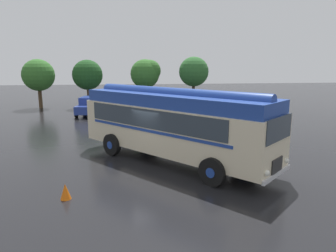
{
  "coord_description": "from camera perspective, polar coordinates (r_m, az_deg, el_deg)",
  "views": [
    {
      "loc": [
        -1.34,
        -13.67,
        4.48
      ],
      "look_at": [
        0.65,
        1.38,
        1.4
      ],
      "focal_mm": 32.0,
      "sensor_mm": 36.0,
      "label": 1
    }
  ],
  "objects": [
    {
      "name": "car_near_left",
      "position": [
        28.38,
        -14.63,
        3.74
      ],
      "size": [
        2.37,
        4.39,
        1.66
      ],
      "color": "navy",
      "rests_on": "ground"
    },
    {
      "name": "tree_left_of_centre",
      "position": [
        33.61,
        -15.21,
        9.48
      ],
      "size": [
        3.2,
        3.2,
        5.09
      ],
      "color": "#4C3823",
      "rests_on": "ground"
    },
    {
      "name": "tree_far_left",
      "position": [
        34.58,
        -23.34,
        8.91
      ],
      "size": [
        3.32,
        3.32,
        5.15
      ],
      "color": "#4C3823",
      "rests_on": "ground"
    },
    {
      "name": "tree_right_of_centre",
      "position": [
        34.27,
        5.11,
        10.25
      ],
      "size": [
        3.32,
        3.32,
        5.46
      ],
      "color": "#4C3823",
      "rests_on": "ground"
    },
    {
      "name": "traffic_cone",
      "position": [
        10.98,
        -18.95,
        -11.71
      ],
      "size": [
        0.36,
        0.36,
        0.55
      ],
      "primitive_type": "cone",
      "color": "orange",
      "rests_on": "ground"
    },
    {
      "name": "car_mid_left",
      "position": [
        27.63,
        -8.86,
        3.77
      ],
      "size": [
        2.16,
        4.3,
        1.66
      ],
      "color": "#4C5156",
      "rests_on": "ground"
    },
    {
      "name": "car_mid_right",
      "position": [
        28.8,
        -2.8,
        4.2
      ],
      "size": [
        2.0,
        4.22,
        1.66
      ],
      "color": "navy",
      "rests_on": "ground"
    },
    {
      "name": "tree_centre",
      "position": [
        34.62,
        -4.13,
        10.02
      ],
      "size": [
        3.45,
        3.29,
        5.18
      ],
      "color": "#4C3823",
      "rests_on": "ground"
    },
    {
      "name": "vintage_bus",
      "position": [
        13.93,
        0.84,
        0.77
      ],
      "size": [
        8.48,
        9.2,
        3.49
      ],
      "color": "beige",
      "rests_on": "ground"
    },
    {
      "name": "ground_plane",
      "position": [
        14.45,
        -1.84,
        -6.6
      ],
      "size": [
        120.0,
        120.0,
        0.0
      ],
      "primitive_type": "plane",
      "color": "black"
    }
  ]
}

